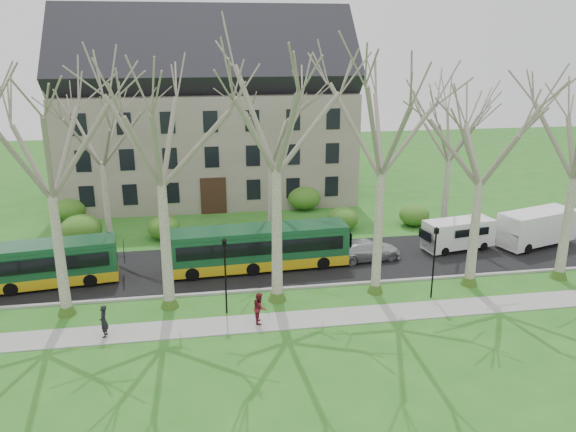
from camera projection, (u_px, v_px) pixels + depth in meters
The scene contains 16 objects.
ground at pixel (328, 297), 33.08m from camera, with size 120.00×120.00×0.00m, color #27671D.
sidewalk at pixel (338, 317), 30.72m from camera, with size 70.00×2.00×0.06m, color gray.
road at pixel (309, 262), 38.25m from camera, with size 80.00×8.00×0.06m, color black.
curb at pixel (322, 286), 34.47m from camera, with size 80.00×0.25×0.14m, color #A5A39E.
building at pixel (208, 112), 52.33m from camera, with size 26.50×12.20×16.00m.
tree_row_verge at pixel (329, 181), 31.26m from camera, with size 49.00×7.00×14.00m.
tree_row_far at pixel (278, 160), 41.43m from camera, with size 33.00×7.00×12.00m.
lamp_row at pixel (333, 263), 31.37m from camera, with size 36.22×0.22×4.30m.
hedges at pixel (232, 215), 45.24m from camera, with size 30.60×8.60×2.00m.
bus_lead at pixel (21, 266), 33.89m from camera, with size 11.12×2.32×2.78m, color #144727, non-canonical shape.
bus_follow at pixel (259, 247), 36.76m from camera, with size 11.66×2.43×2.91m, color #144727, non-canonical shape.
sedan at pixel (366, 250), 38.45m from camera, with size 1.95×4.81×1.40m, color #B0B0B5.
van_a at pixel (458, 235), 40.21m from camera, with size 5.03×1.83×2.20m, color white, non-canonical shape.
van_b at pixel (537, 228), 40.96m from camera, with size 5.95×2.16×2.59m, color white, non-canonical shape.
pedestrian_a at pixel (104, 321), 28.38m from camera, with size 0.62×0.41×1.70m, color black.
pedestrian_b at pixel (260, 308), 29.83m from camera, with size 0.82×0.64×1.69m, color maroon.
Camera 1 is at (-7.16, -29.34, 14.52)m, focal length 35.00 mm.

